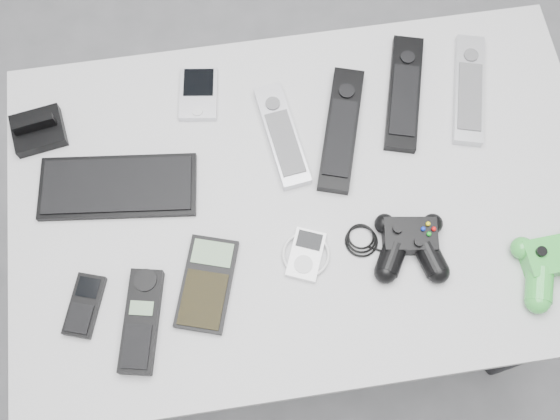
{
  "coord_description": "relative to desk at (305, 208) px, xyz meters",
  "views": [
    {
      "loc": [
        -0.15,
        -0.41,
        1.77
      ],
      "look_at": [
        -0.1,
        -0.03,
        0.72
      ],
      "focal_mm": 42.0,
      "sensor_mm": 36.0,
      "label": 1
    }
  ],
  "objects": [
    {
      "name": "floor",
      "position": [
        0.05,
        0.0,
        -0.64
      ],
      "size": [
        3.5,
        3.5,
        0.0
      ],
      "primitive_type": "plane",
      "color": "#5E5F63",
      "rests_on": "ground"
    },
    {
      "name": "desk",
      "position": [
        0.0,
        0.0,
        0.0
      ],
      "size": [
        1.04,
        0.67,
        0.7
      ],
      "color": "#A2A1A4",
      "rests_on": "floor"
    },
    {
      "name": "pda_keyboard",
      "position": [
        -0.33,
        0.06,
        0.07
      ],
      "size": [
        0.29,
        0.15,
        0.02
      ],
      "primitive_type": "cube",
      "rotation": [
        0.0,
        0.0,
        -0.11
      ],
      "color": "black",
      "rests_on": "desk"
    },
    {
      "name": "dock_bracket",
      "position": [
        -0.46,
        0.19,
        0.08
      ],
      "size": [
        0.1,
        0.09,
        0.05
      ],
      "primitive_type": "cube",
      "rotation": [
        0.0,
        0.0,
        0.16
      ],
      "color": "black",
      "rests_on": "desk"
    },
    {
      "name": "pda",
      "position": [
        -0.17,
        0.23,
        0.07
      ],
      "size": [
        0.08,
        0.12,
        0.02
      ],
      "primitive_type": "cube",
      "rotation": [
        0.0,
        0.0,
        -0.14
      ],
      "color": "silver",
      "rests_on": "desk"
    },
    {
      "name": "remote_silver_a",
      "position": [
        -0.03,
        0.12,
        0.07
      ],
      "size": [
        0.08,
        0.21,
        0.02
      ],
      "primitive_type": "cube",
      "rotation": [
        0.0,
        0.0,
        0.13
      ],
      "color": "silver",
      "rests_on": "desk"
    },
    {
      "name": "remote_black_a",
      "position": [
        0.08,
        0.12,
        0.07
      ],
      "size": [
        0.13,
        0.25,
        0.02
      ],
      "primitive_type": "cube",
      "rotation": [
        0.0,
        0.0,
        -0.3
      ],
      "color": "black",
      "rests_on": "desk"
    },
    {
      "name": "remote_black_b",
      "position": [
        0.21,
        0.17,
        0.07
      ],
      "size": [
        0.12,
        0.24,
        0.02
      ],
      "primitive_type": "cube",
      "rotation": [
        0.0,
        0.0,
        -0.28
      ],
      "color": "black",
      "rests_on": "desk"
    },
    {
      "name": "remote_silver_b",
      "position": [
        0.33,
        0.16,
        0.07
      ],
      "size": [
        0.11,
        0.23,
        0.02
      ],
      "primitive_type": "cube",
      "rotation": [
        0.0,
        0.0,
        -0.27
      ],
      "color": "#AFB0B6",
      "rests_on": "desk"
    },
    {
      "name": "mobile_phone",
      "position": [
        -0.39,
        -0.14,
        0.07
      ],
      "size": [
        0.08,
        0.11,
        0.02
      ],
      "primitive_type": "cube",
      "rotation": [
        0.0,
        0.0,
        -0.32
      ],
      "color": "black",
      "rests_on": "desk"
    },
    {
      "name": "cordless_handset",
      "position": [
        -0.3,
        -0.18,
        0.07
      ],
      "size": [
        0.09,
        0.18,
        0.03
      ],
      "primitive_type": "cube",
      "rotation": [
        0.0,
        0.0,
        -0.2
      ],
      "color": "black",
      "rests_on": "desk"
    },
    {
      "name": "calculator",
      "position": [
        -0.19,
        -0.13,
        0.07
      ],
      "size": [
        0.12,
        0.18,
        0.02
      ],
      "primitive_type": "cube",
      "rotation": [
        0.0,
        0.0,
        -0.31
      ],
      "color": "black",
      "rests_on": "desk"
    },
    {
      "name": "mp3_player",
      "position": [
        -0.02,
        -0.11,
        0.07
      ],
      "size": [
        0.11,
        0.11,
        0.02
      ],
      "primitive_type": "cube",
      "rotation": [
        0.0,
        0.0,
        -0.39
      ],
      "color": "white",
      "rests_on": "desk"
    },
    {
      "name": "controller_black",
      "position": [
        0.16,
        -0.12,
        0.08
      ],
      "size": [
        0.23,
        0.16,
        0.04
      ],
      "primitive_type": null,
      "rotation": [
        0.0,
        0.0,
        -0.15
      ],
      "color": "black",
      "rests_on": "desk"
    },
    {
      "name": "controller_green",
      "position": [
        0.39,
        -0.19,
        0.08
      ],
      "size": [
        0.14,
        0.15,
        0.05
      ],
      "primitive_type": null,
      "rotation": [
        0.0,
        0.0,
        0.05
      ],
      "color": "green",
      "rests_on": "desk"
    }
  ]
}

